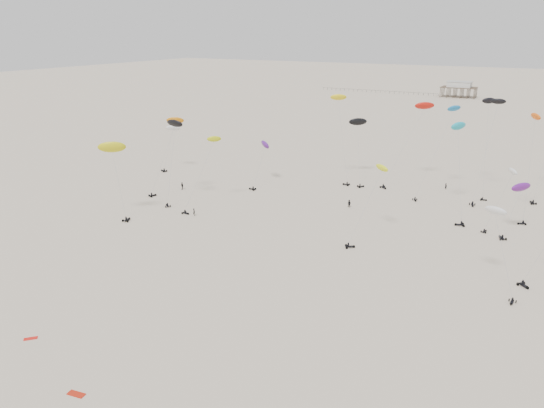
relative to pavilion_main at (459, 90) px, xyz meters
The scene contains 27 objects.
ground_plane 150.39m from the pavilion_main, 86.19° to the right, with size 900.00×900.00×0.00m, color beige.
pavilion_main is the anchor object (origin of this frame).
pier_fence 52.11m from the pavilion_main, behind, with size 80.20×0.20×1.50m.
rig_0 268.34m from the pavilion_main, 78.57° to the right, with size 7.54×10.27×14.33m.
rig_1 242.63m from the pavilion_main, 77.83° to the right, with size 5.95×5.02×14.17m.
rig_2 215.42m from the pavilion_main, 88.48° to the right, with size 9.05×8.32×24.18m.
rig_3 218.15m from the pavilion_main, 78.30° to the right, with size 4.28×15.51×26.03m.
rig_4 215.32m from the pavilion_main, 80.99° to the right, with size 7.46×18.08×25.30m.
rig_5 254.16m from the pavilion_main, 83.72° to the right, with size 5.41×14.30×17.00m.
rig_6 207.67m from the pavilion_main, 83.17° to the right, with size 10.11×17.64×24.33m.
rig_7 209.87m from the pavilion_main, 78.26° to the right, with size 5.90×15.71×25.99m.
rig_8 242.01m from the pavilion_main, 77.20° to the right, with size 5.29×10.14×11.42m.
rig_9 229.96m from the pavilion_main, 80.09° to the right, with size 8.21×17.84×23.34m.
rig_10 227.33m from the pavilion_main, 93.00° to the right, with size 5.50×13.39×13.31m.
rig_11 252.54m from the pavilion_main, 93.17° to the right, with size 3.47×14.19×18.64m.
rig_12 231.75m from the pavilion_main, 76.39° to the right, with size 3.64×9.74×23.75m.
rig_15 269.58m from the pavilion_main, 95.69° to the right, with size 8.60×6.00×17.61m.
rig_16 209.87m from the pavilion_main, 87.50° to the right, with size 9.73×15.14×19.13m.
rig_17 254.01m from the pavilion_main, 95.00° to the right, with size 5.06×8.11×20.57m.
rig_19 232.22m from the pavilion_main, 100.83° to the right, with size 5.05×7.92×13.53m.
rig_20 250.69m from the pavilion_main, 96.09° to the right, with size 8.08×8.20×20.34m.
spectator_0 259.81m from the pavilion_main, 92.61° to the right, with size 0.74×0.51×2.02m, color black.
spectator_1 237.49m from the pavilion_main, 85.79° to the right, with size 1.07×0.62×2.19m, color black.
spectator_2 245.64m from the pavilion_main, 96.38° to the right, with size 1.37×0.74×2.32m, color black.
spectator_3 212.76m from the pavilion_main, 80.61° to the right, with size 0.70×0.48×1.93m, color black.
grounded_kite_a 317.56m from the pavilion_main, 87.49° to the right, with size 2.20×0.90×0.08m, color #B71D0B.
grounded_kite_b 311.95m from the pavilion_main, 90.18° to the right, with size 1.80×0.70×0.07m, color red.
Camera 1 is at (49.23, -1.92, 40.98)m, focal length 35.00 mm.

